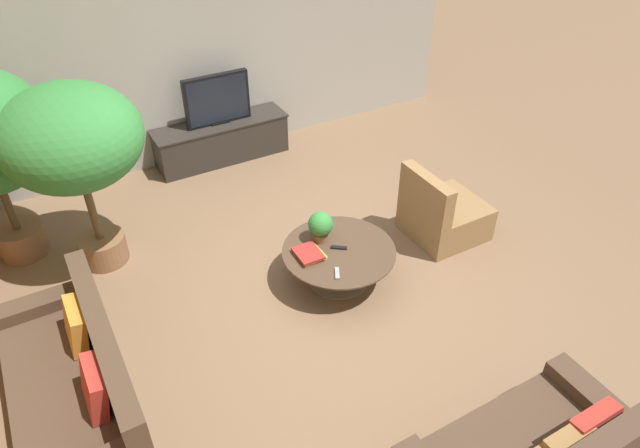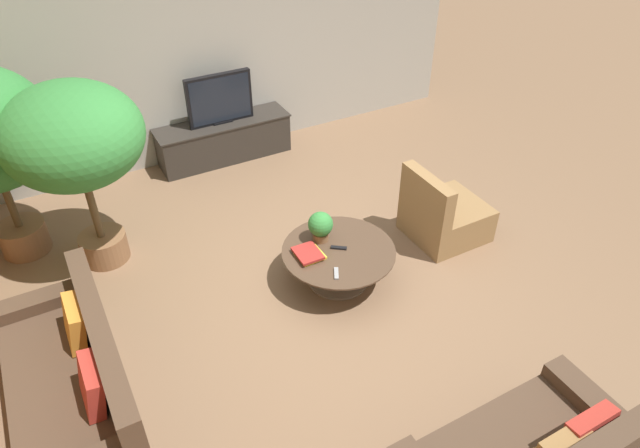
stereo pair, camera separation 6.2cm
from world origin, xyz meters
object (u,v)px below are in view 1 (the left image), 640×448
object	(u,v)px
armchair_wicker	(442,215)
potted_plant_tabletop	(321,226)
television	(217,100)
couch_by_wall	(77,388)
media_console	(222,140)
potted_palm_corner	(72,142)
coffee_table	(339,259)

from	to	relation	value
armchair_wicker	potted_plant_tabletop	xyz separation A→B (m)	(-1.47, 0.15, 0.30)
television	couch_by_wall	size ratio (longest dim) A/B	0.44
armchair_wicker	potted_plant_tabletop	size ratio (longest dim) A/B	2.67
television	potted_plant_tabletop	distance (m)	2.69
media_console	potted_palm_corner	xyz separation A→B (m)	(-1.91, -1.40, 1.15)
television	coffee_table	distance (m)	2.97
potted_palm_corner	television	bearing A→B (deg)	36.12
media_console	potted_plant_tabletop	size ratio (longest dim) A/B	5.61
potted_plant_tabletop	television	bearing A→B (deg)	90.59
television	potted_plant_tabletop	xyz separation A→B (m)	(0.03, -2.67, -0.30)
television	couch_by_wall	bearing A→B (deg)	-127.60
television	coffee_table	size ratio (longest dim) A/B	0.77
potted_palm_corner	potted_plant_tabletop	distance (m)	2.48
couch_by_wall	potted_palm_corner	xyz separation A→B (m)	(0.58, 1.85, 1.14)
television	armchair_wicker	bearing A→B (deg)	-62.00
potted_palm_corner	potted_plant_tabletop	world-z (taller)	potted_palm_corner
media_console	couch_by_wall	size ratio (longest dim) A/B	0.91
coffee_table	armchair_wicker	size ratio (longest dim) A/B	1.33
coffee_table	couch_by_wall	bearing A→B (deg)	-172.58
potted_palm_corner	potted_plant_tabletop	size ratio (longest dim) A/B	6.15
coffee_table	potted_palm_corner	bearing A→B (deg)	143.23
television	couch_by_wall	xyz separation A→B (m)	(-2.50, -3.25, -0.58)
armchair_wicker	potted_palm_corner	bearing A→B (deg)	67.35
media_console	coffee_table	distance (m)	2.91
couch_by_wall	coffee_table	bearing A→B (deg)	97.42
media_console	potted_plant_tabletop	world-z (taller)	potted_plant_tabletop
coffee_table	potted_plant_tabletop	size ratio (longest dim) A/B	3.54
couch_by_wall	armchair_wicker	distance (m)	4.02
media_console	coffee_table	bearing A→B (deg)	-87.93
potted_plant_tabletop	couch_by_wall	bearing A→B (deg)	-167.18
coffee_table	potted_palm_corner	xyz separation A→B (m)	(-2.02, 1.51, 1.15)
coffee_table	potted_palm_corner	distance (m)	2.77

